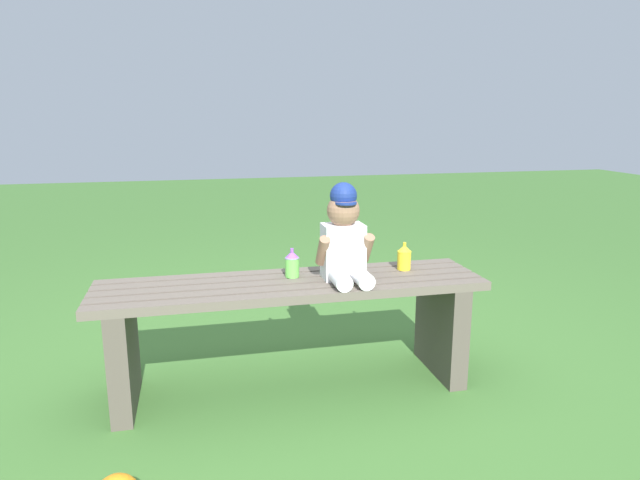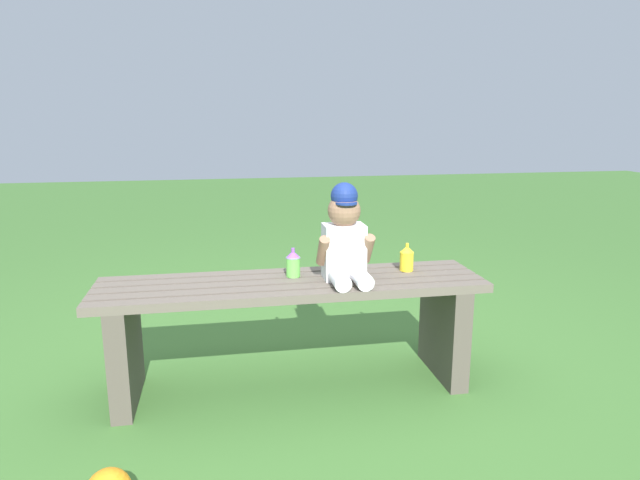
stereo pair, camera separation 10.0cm
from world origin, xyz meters
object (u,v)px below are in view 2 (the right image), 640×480
(child_figure, at_px, (345,238))
(sippy_cup_right, at_px, (407,258))
(sippy_cup_left, at_px, (293,263))
(park_bench, at_px, (292,317))

(child_figure, height_order, sippy_cup_right, child_figure)
(child_figure, relative_size, sippy_cup_left, 3.26)
(child_figure, bearing_deg, sippy_cup_left, 158.68)
(park_bench, relative_size, sippy_cup_left, 12.93)
(park_bench, distance_m, child_figure, 0.40)
(sippy_cup_right, bearing_deg, child_figure, -164.96)
(park_bench, distance_m, sippy_cup_right, 0.57)
(park_bench, height_order, sippy_cup_right, sippy_cup_right)
(park_bench, bearing_deg, sippy_cup_left, 77.02)
(child_figure, distance_m, sippy_cup_left, 0.25)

